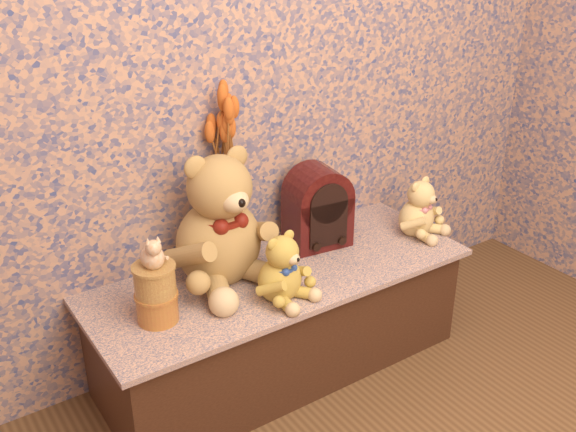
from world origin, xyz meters
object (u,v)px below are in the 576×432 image
teddy_large (217,211)px  cathedral_radio (318,206)px  biscuit_tin_lower (157,307)px  teddy_medium (280,264)px  cat_figurine (152,250)px  ceramic_vase (229,229)px  teddy_small (417,204)px

teddy_large → cathedral_radio: teddy_large is taller
teddy_large → biscuit_tin_lower: size_ratio=3.88×
teddy_medium → cat_figurine: cat_figurine is taller
teddy_large → biscuit_tin_lower: (-0.29, -0.13, -0.20)m
cathedral_radio → biscuit_tin_lower: 0.74m
ceramic_vase → cat_figurine: cat_figurine is taller
ceramic_vase → cat_figurine: size_ratio=1.90×
teddy_large → teddy_small: size_ratio=2.05×
cathedral_radio → cat_figurine: size_ratio=2.73×
teddy_large → cat_figurine: 0.32m
teddy_large → cat_figurine: teddy_large is taller
teddy_medium → biscuit_tin_lower: 0.41m
cathedral_radio → teddy_medium: bearing=-136.4°
cathedral_radio → biscuit_tin_lower: cathedral_radio is taller
teddy_large → cathedral_radio: 0.44m
teddy_large → teddy_small: bearing=-13.1°
teddy_large → biscuit_tin_lower: bearing=-159.2°
teddy_small → cathedral_radio: 0.41m
biscuit_tin_lower → cat_figurine: (0.00, 0.00, 0.20)m
cathedral_radio → biscuit_tin_lower: (-0.72, -0.14, -0.11)m
teddy_small → cat_figurine: cat_figurine is taller
teddy_large → ceramic_vase: 0.21m
cat_figurine → teddy_medium: bearing=-5.6°
teddy_medium → ceramic_vase: bearing=73.5°
ceramic_vase → biscuit_tin_lower: ceramic_vase is taller
ceramic_vase → teddy_medium: bearing=-90.4°
cathedral_radio → biscuit_tin_lower: size_ratio=2.43×
cat_figurine → teddy_small: bearing=8.4°
teddy_medium → cat_figurine: bearing=149.8°
teddy_medium → cat_figurine: 0.42m
teddy_large → cathedral_radio: size_ratio=1.60×
cathedral_radio → ceramic_vase: (-0.33, 0.10, -0.05)m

